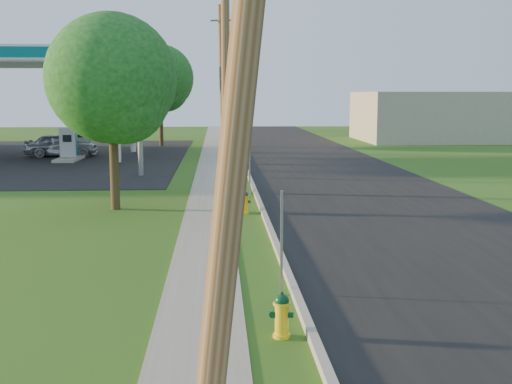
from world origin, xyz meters
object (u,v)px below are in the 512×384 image
utility_pole_far (222,79)px  hydrant_far (233,158)px  tree_lot (161,81)px  fuel_pump_ne (69,148)px  fuel_pump_se (83,143)px  car_silver (61,145)px  hydrant_mid (244,202)px  utility_pole_mid (226,62)px  hydrant_near (282,315)px  tree_verge (114,84)px  price_pylon (138,58)px

utility_pole_far → hydrant_far: 8.66m
utility_pole_far → tree_lot: size_ratio=1.28×
fuel_pump_ne → fuel_pump_se: (0.00, 4.00, 0.00)m
fuel_pump_ne → car_silver: size_ratio=0.75×
hydrant_mid → hydrant_far: (0.02, 14.99, -0.04)m
utility_pole_mid → tree_lot: size_ratio=1.32×
hydrant_mid → fuel_pump_se: bearing=113.8°
hydrant_near → hydrant_far: 25.55m
tree_verge → car_silver: size_ratio=1.49×
price_pylon → tree_verge: size_ratio=1.07×
price_pylon → tree_verge: bearing=-88.2°
car_silver → fuel_pump_se: bearing=-36.4°
fuel_pump_se → utility_pole_far: bearing=6.4°
utility_pole_far → hydrant_mid: bearing=-88.7°
tree_verge → hydrant_near: size_ratio=8.68×
tree_verge → car_silver: tree_verge is taller
car_silver → fuel_pump_ne: bearing=-162.0°
hydrant_near → hydrant_mid: bearing=90.7°
utility_pole_far → fuel_pump_ne: 10.99m
tree_lot → hydrant_far: tree_lot is taller
fuel_pump_se → price_pylon: bearing=-66.5°
utility_pole_mid → fuel_pump_ne: size_ratio=3.06×
utility_pole_mid → hydrant_mid: bearing=-83.4°
price_pylon → tree_verge: 8.96m
utility_pole_far → hydrant_mid: size_ratio=12.42×
car_silver → tree_lot: bearing=-38.8°
fuel_pump_se → car_silver: size_ratio=0.75×
fuel_pump_se → hydrant_near: fuel_pump_se is taller
fuel_pump_ne → hydrant_far: size_ratio=4.63×
hydrant_far → hydrant_near: bearing=-89.8°
hydrant_near → utility_pole_far: bearing=91.1°
hydrant_mid → price_pylon: bearing=114.0°
hydrant_mid → tree_lot: bearing=100.0°
hydrant_near → car_silver: car_silver is taller
fuel_pump_ne → price_pylon: (5.00, -7.50, 4.71)m
utility_pole_far → tree_verge: bearing=-99.6°
car_silver → hydrant_far: bearing=-118.8°
hydrant_mid → hydrant_far: size_ratio=1.11×
utility_pole_far → car_silver: utility_pole_far is taller
hydrant_near → hydrant_far: (-0.11, 25.55, -0.02)m
utility_pole_mid → hydrant_near: utility_pole_mid is taller
fuel_pump_ne → hydrant_near: 29.53m
hydrant_near → hydrant_mid: (-0.13, 10.56, 0.01)m
tree_lot → hydrant_mid: (4.88, -27.74, -4.40)m
utility_pole_far → hydrant_near: size_ratio=12.93×
price_pylon → hydrant_near: size_ratio=9.32×
fuel_pump_ne → tree_verge: 17.52m
fuel_pump_ne → tree_lot: size_ratio=0.43×
fuel_pump_se → hydrant_mid: size_ratio=4.18×
price_pylon → hydrant_mid: price_pylon is taller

